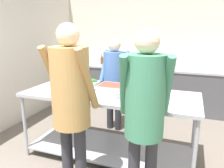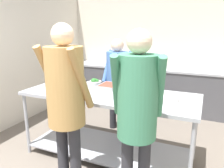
{
  "view_description": "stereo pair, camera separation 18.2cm",
  "coord_description": "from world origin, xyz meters",
  "px_view_note": "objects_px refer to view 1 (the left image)",
  "views": [
    {
      "loc": [
        1.09,
        -1.19,
        1.75
      ],
      "look_at": [
        0.11,
        1.48,
        1.02
      ],
      "focal_mm": 35.0,
      "sensor_mm": 36.0,
      "label": 1
    },
    {
      "loc": [
        1.25,
        -1.13,
        1.75
      ],
      "look_at": [
        0.11,
        1.48,
        1.02
      ],
      "focal_mm": 35.0,
      "sensor_mm": 36.0,
      "label": 2
    }
  ],
  "objects_px": {
    "guest_serving_right": "(71,97)",
    "sauce_pan": "(73,81)",
    "serving_tray_roast": "(137,96)",
    "cook_behind_counter": "(114,75)",
    "plate_stack": "(168,98)",
    "guest_serving_left": "(145,106)",
    "broccoli_bowl": "(93,83)",
    "serving_tray_vegetables": "(112,87)",
    "water_bottle": "(102,60)"
  },
  "relations": [
    {
      "from": "guest_serving_right",
      "to": "sauce_pan",
      "type": "bearing_deg",
      "value": 119.04
    },
    {
      "from": "serving_tray_roast",
      "to": "cook_behind_counter",
      "type": "bearing_deg",
      "value": 124.23
    },
    {
      "from": "serving_tray_roast",
      "to": "guest_serving_right",
      "type": "bearing_deg",
      "value": -119.89
    },
    {
      "from": "plate_stack",
      "to": "guest_serving_left",
      "type": "bearing_deg",
      "value": -100.15
    },
    {
      "from": "sauce_pan",
      "to": "cook_behind_counter",
      "type": "bearing_deg",
      "value": 49.36
    },
    {
      "from": "broccoli_bowl",
      "to": "plate_stack",
      "type": "bearing_deg",
      "value": -15.64
    },
    {
      "from": "serving_tray_vegetables",
      "to": "plate_stack",
      "type": "relative_size",
      "value": 1.36
    },
    {
      "from": "plate_stack",
      "to": "guest_serving_right",
      "type": "xyz_separation_m",
      "value": [
        -0.83,
        -0.82,
        0.17
      ]
    },
    {
      "from": "guest_serving_right",
      "to": "cook_behind_counter",
      "type": "relative_size",
      "value": 1.13
    },
    {
      "from": "guest_serving_right",
      "to": "guest_serving_left",
      "type": "bearing_deg",
      "value": 5.94
    },
    {
      "from": "cook_behind_counter",
      "to": "water_bottle",
      "type": "relative_size",
      "value": 6.95
    },
    {
      "from": "serving_tray_vegetables",
      "to": "serving_tray_roast",
      "type": "bearing_deg",
      "value": -33.6
    },
    {
      "from": "guest_serving_right",
      "to": "water_bottle",
      "type": "relative_size",
      "value": 7.89
    },
    {
      "from": "plate_stack",
      "to": "water_bottle",
      "type": "bearing_deg",
      "value": 128.76
    },
    {
      "from": "serving_tray_vegetables",
      "to": "guest_serving_right",
      "type": "xyz_separation_m",
      "value": [
        -0.03,
        -1.07,
        0.17
      ]
    },
    {
      "from": "broccoli_bowl",
      "to": "plate_stack",
      "type": "height_order",
      "value": "broccoli_bowl"
    },
    {
      "from": "plate_stack",
      "to": "guest_serving_right",
      "type": "relative_size",
      "value": 0.15
    },
    {
      "from": "plate_stack",
      "to": "broccoli_bowl",
      "type": "bearing_deg",
      "value": 164.36
    },
    {
      "from": "sauce_pan",
      "to": "guest_serving_right",
      "type": "height_order",
      "value": "guest_serving_right"
    },
    {
      "from": "cook_behind_counter",
      "to": "guest_serving_right",
      "type": "bearing_deg",
      "value": -84.72
    },
    {
      "from": "cook_behind_counter",
      "to": "water_bottle",
      "type": "height_order",
      "value": "cook_behind_counter"
    },
    {
      "from": "sauce_pan",
      "to": "broccoli_bowl",
      "type": "relative_size",
      "value": 1.81
    },
    {
      "from": "plate_stack",
      "to": "water_bottle",
      "type": "distance_m",
      "value": 2.83
    },
    {
      "from": "sauce_pan",
      "to": "serving_tray_roast",
      "type": "xyz_separation_m",
      "value": [
        1.08,
        -0.34,
        -0.01
      ]
    },
    {
      "from": "cook_behind_counter",
      "to": "plate_stack",
      "type": "bearing_deg",
      "value": -41.07
    },
    {
      "from": "sauce_pan",
      "to": "serving_tray_vegetables",
      "type": "distance_m",
      "value": 0.66
    },
    {
      "from": "broccoli_bowl",
      "to": "guest_serving_left",
      "type": "relative_size",
      "value": 0.12
    },
    {
      "from": "plate_stack",
      "to": "sauce_pan",
      "type": "bearing_deg",
      "value": 168.07
    },
    {
      "from": "sauce_pan",
      "to": "plate_stack",
      "type": "relative_size",
      "value": 1.41
    },
    {
      "from": "guest_serving_right",
      "to": "serving_tray_vegetables",
      "type": "bearing_deg",
      "value": 88.59
    },
    {
      "from": "broccoli_bowl",
      "to": "guest_serving_right",
      "type": "bearing_deg",
      "value": -75.28
    },
    {
      "from": "sauce_pan",
      "to": "guest_serving_left",
      "type": "xyz_separation_m",
      "value": [
        1.33,
        -1.06,
        0.13
      ]
    },
    {
      "from": "serving_tray_vegetables",
      "to": "guest_serving_left",
      "type": "xyz_separation_m",
      "value": [
        0.67,
        -1.0,
        0.14
      ]
    },
    {
      "from": "guest_serving_left",
      "to": "water_bottle",
      "type": "distance_m",
      "value": 3.39
    },
    {
      "from": "sauce_pan",
      "to": "serving_tray_roast",
      "type": "relative_size",
      "value": 0.92
    },
    {
      "from": "serving_tray_roast",
      "to": "guest_serving_left",
      "type": "relative_size",
      "value": 0.24
    },
    {
      "from": "sauce_pan",
      "to": "broccoli_bowl",
      "type": "height_order",
      "value": "broccoli_bowl"
    },
    {
      "from": "sauce_pan",
      "to": "guest_serving_left",
      "type": "relative_size",
      "value": 0.22
    },
    {
      "from": "sauce_pan",
      "to": "broccoli_bowl",
      "type": "distance_m",
      "value": 0.33
    },
    {
      "from": "broccoli_bowl",
      "to": "water_bottle",
      "type": "xyz_separation_m",
      "value": [
        -0.64,
        1.89,
        0.06
      ]
    },
    {
      "from": "plate_stack",
      "to": "guest_serving_right",
      "type": "distance_m",
      "value": 1.18
    },
    {
      "from": "broccoli_bowl",
      "to": "serving_tray_roast",
      "type": "height_order",
      "value": "broccoli_bowl"
    },
    {
      "from": "serving_tray_roast",
      "to": "water_bottle",
      "type": "distance_m",
      "value": 2.64
    },
    {
      "from": "guest_serving_left",
      "to": "guest_serving_right",
      "type": "distance_m",
      "value": 0.7
    },
    {
      "from": "serving_tray_vegetables",
      "to": "sauce_pan",
      "type": "bearing_deg",
      "value": 174.76
    },
    {
      "from": "guest_serving_left",
      "to": "water_bottle",
      "type": "height_order",
      "value": "guest_serving_left"
    },
    {
      "from": "sauce_pan",
      "to": "guest_serving_right",
      "type": "bearing_deg",
      "value": -60.96
    },
    {
      "from": "serving_tray_roast",
      "to": "water_bottle",
      "type": "height_order",
      "value": "water_bottle"
    },
    {
      "from": "sauce_pan",
      "to": "guest_serving_left",
      "type": "bearing_deg",
      "value": -38.66
    },
    {
      "from": "broccoli_bowl",
      "to": "serving_tray_vegetables",
      "type": "relative_size",
      "value": 0.57
    }
  ]
}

